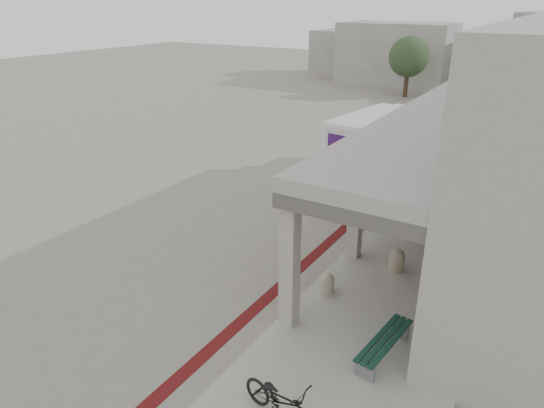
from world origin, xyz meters
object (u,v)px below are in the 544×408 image
Objects in this scene: fedex_truck at (385,144)px; utility_cabinet at (434,252)px; bench at (384,344)px; bicycle_black at (281,400)px.

utility_cabinet is (4.09, -7.01, -0.96)m from fedex_truck.
bench is (4.21, -11.48, -1.15)m from fedex_truck.
fedex_truck is 4.15× the size of bicycle_black.
utility_cabinet is at bearing -51.86° from fedex_truck.
fedex_truck is 12.28m from bench.
utility_cabinet reaches higher than bench.
utility_cabinet reaches higher than bicycle_black.
bench is at bearing -101.34° from utility_cabinet.
fedex_truck reaches higher than utility_cabinet.
fedex_truck is at bearing 22.72° from bicycle_black.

